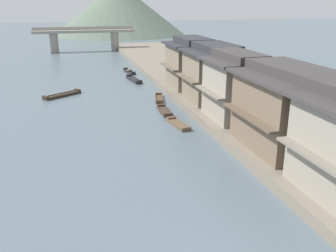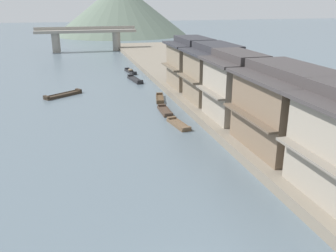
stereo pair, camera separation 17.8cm
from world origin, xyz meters
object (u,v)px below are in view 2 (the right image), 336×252
object	(u,v)px
house_waterfront_tall	(238,86)
house_waterfront_far	(193,63)
boat_moored_nearest	(165,111)
boat_midriver_drifting	(131,71)
house_waterfront_second	(289,108)
boat_moored_far	(63,95)
boat_moored_second	(160,99)
boat_midriver_upstream	(135,80)
stone_bridge	(86,36)
boat_moored_third	(179,124)
house_waterfront_narrow	(216,73)

from	to	relation	value
house_waterfront_tall	house_waterfront_far	bearing A→B (deg)	88.52
boat_moored_nearest	house_waterfront_tall	xyz separation A→B (m)	(5.43, -5.67, 3.61)
house_waterfront_tall	boat_midriver_drifting	bearing A→B (deg)	100.40
house_waterfront_far	house_waterfront_second	bearing A→B (deg)	-89.48
boat_moored_far	house_waterfront_far	bearing A→B (deg)	-6.58
boat_moored_second	house_waterfront_far	distance (m)	6.90
boat_midriver_upstream	stone_bridge	world-z (taller)	stone_bridge
boat_moored_far	boat_midriver_drifting	bearing A→B (deg)	51.27
boat_moored_second	house_waterfront_far	bearing A→B (deg)	30.04
boat_moored_far	house_waterfront_tall	xyz separation A→B (m)	(15.86, -15.65, 3.60)
boat_moored_third	house_waterfront_second	bearing A→B (deg)	-56.34
boat_moored_second	boat_midriver_upstream	world-z (taller)	boat_midriver_upstream
house_waterfront_second	stone_bridge	xyz separation A→B (m)	(-11.16, 65.09, -0.21)
boat_midriver_drifting	house_waterfront_narrow	xyz separation A→B (m)	(5.78, -22.27, 3.52)
boat_moored_third	boat_moored_far	distance (m)	17.96
boat_moored_third	house_waterfront_far	xyz separation A→B (m)	(5.63, 12.64, 3.62)
boat_moored_third	house_waterfront_second	xyz separation A→B (m)	(5.83, -8.75, 3.61)
boat_moored_nearest	boat_midriver_upstream	bearing A→B (deg)	90.92
boat_moored_far	boat_midriver_drifting	xyz separation A→B (m)	(10.57, 13.18, 0.08)
boat_moored_nearest	boat_moored_far	size ratio (longest dim) A/B	0.80
boat_moored_nearest	boat_midriver_drifting	bearing A→B (deg)	89.65
house_waterfront_far	stone_bridge	size ratio (longest dim) A/B	0.31
boat_moored_nearest	stone_bridge	xyz separation A→B (m)	(-5.18, 51.81, 3.38)
house_waterfront_second	stone_bridge	world-z (taller)	house_waterfront_second
house_waterfront_narrow	stone_bridge	distance (m)	52.11
boat_moored_third	boat_moored_second	bearing A→B (deg)	86.85
boat_moored_far	stone_bridge	bearing A→B (deg)	82.84
house_waterfront_tall	house_waterfront_far	distance (m)	13.79
house_waterfront_tall	stone_bridge	bearing A→B (deg)	100.46
house_waterfront_far	stone_bridge	world-z (taller)	house_waterfront_far
house_waterfront_second	house_waterfront_far	world-z (taller)	same
house_waterfront_second	house_waterfront_narrow	world-z (taller)	same
boat_moored_nearest	stone_bridge	world-z (taller)	stone_bridge
boat_moored_nearest	boat_midriver_upstream	size ratio (longest dim) A/B	0.74
boat_moored_third	house_waterfront_narrow	size ratio (longest dim) A/B	0.55
boat_moored_third	house_waterfront_narrow	xyz separation A→B (m)	(5.77, 5.42, 3.62)
boat_midriver_drifting	house_waterfront_far	xyz separation A→B (m)	(5.65, -15.05, 3.52)
house_waterfront_second	stone_bridge	bearing A→B (deg)	99.73
house_waterfront_tall	house_waterfront_narrow	xyz separation A→B (m)	(0.49, 6.57, -0.00)
house_waterfront_second	boat_midriver_drifting	bearing A→B (deg)	99.10
house_waterfront_narrow	house_waterfront_far	bearing A→B (deg)	91.06
boat_midriver_drifting	boat_midriver_upstream	bearing A→B (deg)	-93.57
house_waterfront_narrow	house_waterfront_far	size ratio (longest dim) A/B	1.00
boat_midriver_upstream	house_waterfront_tall	size ratio (longest dim) A/B	0.77
boat_moored_second	boat_moored_far	size ratio (longest dim) A/B	0.84
house_waterfront_far	boat_midriver_drifting	bearing A→B (deg)	110.56
boat_moored_nearest	house_waterfront_narrow	world-z (taller)	house_waterfront_narrow
boat_moored_third	boat_moored_far	world-z (taller)	boat_moored_far
boat_moored_nearest	house_waterfront_far	size ratio (longest dim) A/B	0.54
boat_moored_far	house_waterfront_second	size ratio (longest dim) A/B	0.58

